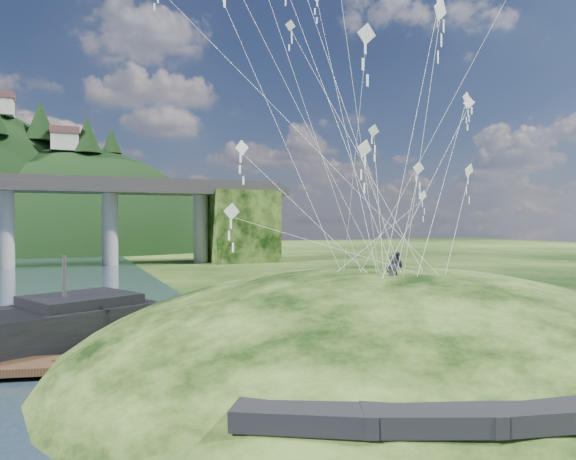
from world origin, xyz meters
name	(u,v)px	position (x,y,z in m)	size (l,w,h in m)	color
ground	(258,392)	(0.00, 0.00, 0.00)	(320.00, 320.00, 0.00)	black
grass_hill	(386,389)	(8.00, 2.00, -1.50)	(36.00, 32.00, 13.00)	black
wooden_dock	(126,362)	(-5.02, 5.54, 0.48)	(15.49, 5.97, 1.10)	#332015
kite_flyers	(395,253)	(7.75, 0.90, 5.89)	(2.59, 2.86, 1.90)	#23262F
kite_swarm	(339,36)	(5.53, 2.83, 17.27)	(21.66, 17.88, 20.47)	silver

